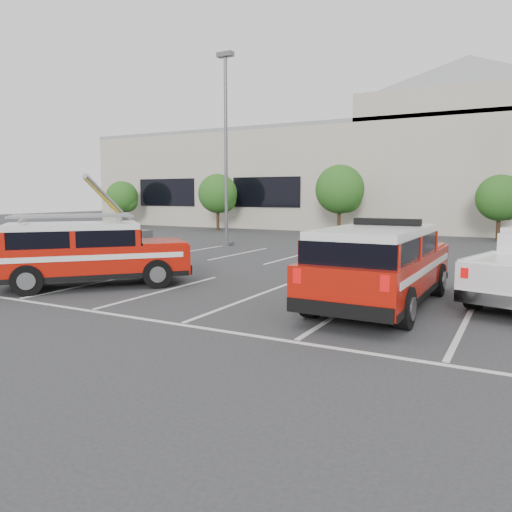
{
  "coord_description": "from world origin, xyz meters",
  "views": [
    {
      "loc": [
        6.44,
        -11.26,
        2.78
      ],
      "look_at": [
        -0.25,
        1.09,
        1.05
      ],
      "focal_mm": 35.0,
      "sensor_mm": 36.0,
      "label": 1
    }
  ],
  "objects": [
    {
      "name": "light_pole_left",
      "position": [
        -8.0,
        12.0,
        5.19
      ],
      "size": [
        0.9,
        0.6,
        10.24
      ],
      "color": "#59595E",
      "rests_on": "ground"
    },
    {
      "name": "ground",
      "position": [
        0.0,
        0.0,
        0.0
      ],
      "size": [
        120.0,
        120.0,
        0.0
      ],
      "primitive_type": "plane",
      "color": "#2E2E31",
      "rests_on": "ground"
    },
    {
      "name": "tree_left",
      "position": [
        -14.91,
        22.05,
        2.77
      ],
      "size": [
        3.07,
        3.07,
        4.42
      ],
      "color": "#3F2B19",
      "rests_on": "ground"
    },
    {
      "name": "fire_chief_suv",
      "position": [
        3.33,
        0.97,
        0.89
      ],
      "size": [
        2.34,
        6.23,
        2.18
      ],
      "rotation": [
        0.0,
        0.0,
        -0.01
      ],
      "color": "#A41207",
      "rests_on": "ground"
    },
    {
      "name": "tree_mid_right",
      "position": [
        5.09,
        22.05,
        2.5
      ],
      "size": [
        2.77,
        2.77,
        3.99
      ],
      "color": "#3F2B19",
      "rests_on": "ground"
    },
    {
      "name": "tree_mid_left",
      "position": [
        -4.91,
        22.05,
        3.04
      ],
      "size": [
        3.37,
        3.37,
        4.85
      ],
      "color": "#3F2B19",
      "rests_on": "ground"
    },
    {
      "name": "ladder_suv",
      "position": [
        -5.19,
        -0.46,
        0.88
      ],
      "size": [
        5.36,
        5.57,
        2.19
      ],
      "rotation": [
        0.0,
        0.0,
        -0.74
      ],
      "color": "#A41207",
      "rests_on": "ground"
    },
    {
      "name": "convention_building",
      "position": [
        0.18,
        31.86,
        4.72
      ],
      "size": [
        60.0,
        16.99,
        13.2
      ],
      "color": "#B9AE9D",
      "rests_on": "ground"
    },
    {
      "name": "utility_rig",
      "position": [
        -9.36,
        3.93,
        0.72
      ],
      "size": [
        3.69,
        4.55,
        3.63
      ],
      "rotation": [
        0.0,
        0.0,
        0.12
      ],
      "color": "#59595E",
      "rests_on": "ground"
    },
    {
      "name": "stall_markings",
      "position": [
        0.0,
        4.5,
        0.01
      ],
      "size": [
        23.0,
        15.0,
        0.01
      ],
      "primitive_type": "cube",
      "color": "silver",
      "rests_on": "ground"
    },
    {
      "name": "tree_far_left",
      "position": [
        -24.91,
        22.05,
        2.5
      ],
      "size": [
        2.77,
        2.77,
        3.99
      ],
      "color": "#3F2B19",
      "rests_on": "ground"
    }
  ]
}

